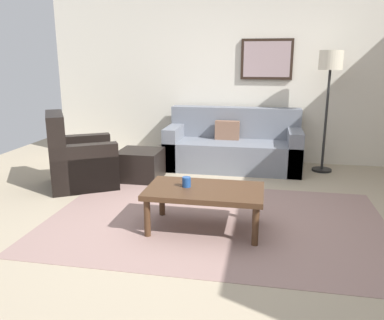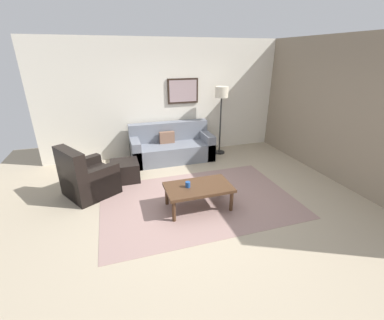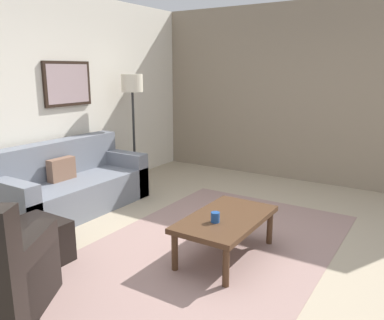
{
  "view_description": "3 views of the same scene",
  "coord_description": "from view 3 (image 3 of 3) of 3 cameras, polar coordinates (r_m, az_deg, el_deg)",
  "views": [
    {
      "loc": [
        0.46,
        -3.66,
        1.59
      ],
      "look_at": [
        -0.23,
        -0.05,
        0.64
      ],
      "focal_mm": 36.58,
      "sensor_mm": 36.0,
      "label": 1
    },
    {
      "loc": [
        -1.31,
        -3.78,
        2.45
      ],
      "look_at": [
        0.0,
        0.39,
        0.63
      ],
      "focal_mm": 24.11,
      "sensor_mm": 36.0,
      "label": 2
    },
    {
      "loc": [
        -3.2,
        -1.8,
        1.79
      ],
      "look_at": [
        0.11,
        0.3,
        0.86
      ],
      "focal_mm": 36.38,
      "sensor_mm": 36.0,
      "label": 3
    }
  ],
  "objects": [
    {
      "name": "ground_plane",
      "position": [
        4.09,
        2.8,
        -12.73
      ],
      "size": [
        8.0,
        8.0,
        0.0
      ],
      "primitive_type": "plane",
      "color": "tan"
    },
    {
      "name": "ottoman",
      "position": [
        3.98,
        -22.45,
        -11.34
      ],
      "size": [
        0.56,
        0.56,
        0.4
      ],
      "primitive_type": "cube",
      "color": "black",
      "rests_on": "ground_plane"
    },
    {
      "name": "area_rug",
      "position": [
        4.08,
        2.8,
        -12.68
      ],
      "size": [
        3.38,
        2.22,
        0.01
      ],
      "primitive_type": "cube",
      "color": "gray",
      "rests_on": "ground_plane"
    },
    {
      "name": "framed_artwork",
      "position": [
        5.65,
        -17.76,
        10.6
      ],
      "size": [
        0.77,
        0.04,
        0.6
      ],
      "color": "black"
    },
    {
      "name": "stone_feature_panel",
      "position": [
        6.47,
        16.42,
        9.27
      ],
      "size": [
        0.12,
        5.2,
        2.8
      ],
      "primitive_type": "cube",
      "color": "gray",
      "rests_on": "ground_plane"
    },
    {
      "name": "cup",
      "position": [
        3.62,
        3.43,
        -8.38
      ],
      "size": [
        0.08,
        0.08,
        0.1
      ],
      "primitive_type": "cylinder",
      "color": "#1E478C",
      "rests_on": "coffee_table"
    },
    {
      "name": "rear_partition",
      "position": [
        5.46,
        -21.72,
        8.24
      ],
      "size": [
        6.0,
        0.12,
        2.8
      ],
      "primitive_type": "cube",
      "color": "silver",
      "rests_on": "ground_plane"
    },
    {
      "name": "coffee_table",
      "position": [
        3.79,
        5.0,
        -8.97
      ],
      "size": [
        1.1,
        0.64,
        0.41
      ],
      "color": "#472D1C",
      "rests_on": "ground_plane"
    },
    {
      "name": "lamp_standing",
      "position": [
        5.98,
        -8.72,
        9.46
      ],
      "size": [
        0.32,
        0.32,
        1.71
      ],
      "color": "black",
      "rests_on": "ground_plane"
    },
    {
      "name": "couch_main",
      "position": [
        5.28,
        -17.6,
        -3.79
      ],
      "size": [
        1.96,
        0.86,
        0.88
      ],
      "color": "slate",
      "rests_on": "ground_plane"
    }
  ]
}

